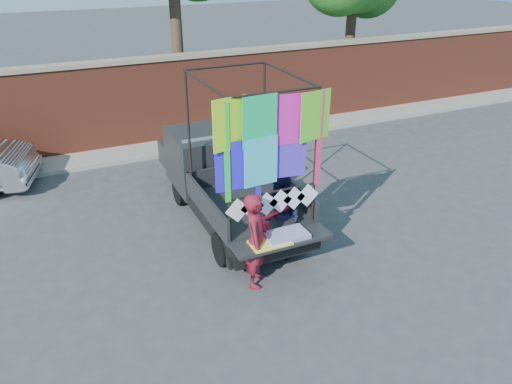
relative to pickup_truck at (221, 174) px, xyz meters
name	(u,v)px	position (x,y,z in m)	size (l,w,h in m)	color
ground	(257,255)	(-0.08, -2.15, -0.86)	(90.00, 90.00, 0.00)	#38383A
brick_wall	(160,100)	(-0.08, 4.85, 0.47)	(30.00, 0.45, 2.61)	brown
curb	(169,147)	(-0.08, 4.15, -0.80)	(30.00, 1.20, 0.12)	gray
pickup_truck	(221,174)	(0.00, 0.00, 0.00)	(2.15, 5.40, 3.40)	black
woman	(256,240)	(-0.46, -2.94, 0.03)	(0.65, 0.43, 1.78)	maroon
man	(281,216)	(0.33, -2.33, 0.03)	(0.87, 0.67, 1.78)	#161637
streamer_bundle	(264,226)	(-0.17, -2.65, 0.09)	(0.92, 0.35, 0.66)	red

